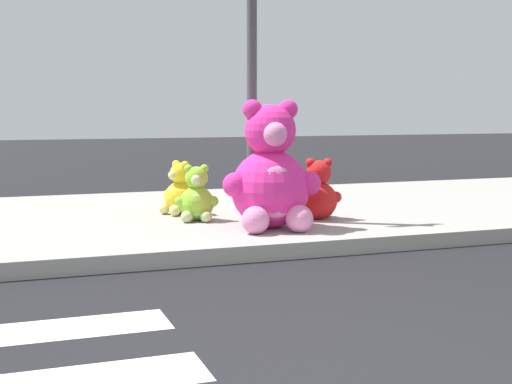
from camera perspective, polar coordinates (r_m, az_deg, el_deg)
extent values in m
cube|color=#9E9B93|center=(8.23, -8.78, -2.28)|extent=(28.00, 4.40, 0.15)
cylinder|color=#4C4C51|center=(7.63, -0.34, 9.72)|extent=(0.11, 0.11, 3.20)
sphere|color=#F22D93|center=(7.15, 1.14, 0.24)|extent=(0.79, 0.79, 0.79)
ellipsoid|color=pink|center=(6.87, 1.65, -0.01)|extent=(0.45, 0.23, 0.51)
sphere|color=#F22D93|center=(7.11, 1.15, 4.96)|extent=(0.52, 0.52, 0.52)
sphere|color=pink|center=(6.89, 1.54, 4.65)|extent=(0.24, 0.24, 0.24)
sphere|color=#F22D93|center=(7.14, 2.58, 6.62)|extent=(0.20, 0.20, 0.20)
sphere|color=#F22D93|center=(7.14, 4.25, 0.69)|extent=(0.25, 0.25, 0.25)
sphere|color=pink|center=(6.91, 3.49, -2.15)|extent=(0.27, 0.27, 0.27)
sphere|color=#F22D93|center=(7.07, -0.29, 6.63)|extent=(0.20, 0.20, 0.20)
sphere|color=#F22D93|center=(6.97, -1.69, 0.57)|extent=(0.25, 0.25, 0.25)
sphere|color=pink|center=(6.81, -0.04, -2.26)|extent=(0.27, 0.27, 0.27)
sphere|color=#8CD133|center=(7.67, -4.77, -0.91)|extent=(0.37, 0.37, 0.37)
ellipsoid|color=#B8DE87|center=(7.54, -4.80, -1.04)|extent=(0.22, 0.14, 0.24)
sphere|color=#8CD133|center=(7.64, -4.79, 1.15)|extent=(0.24, 0.24, 0.24)
sphere|color=#B8DE87|center=(7.54, -4.81, 0.96)|extent=(0.11, 0.11, 0.11)
sphere|color=#8CD133|center=(7.63, -4.15, 1.88)|extent=(0.09, 0.09, 0.09)
sphere|color=#8CD133|center=(7.62, -3.46, -0.74)|extent=(0.12, 0.12, 0.12)
sphere|color=#B8DE87|center=(7.53, -4.02, -1.98)|extent=(0.13, 0.13, 0.13)
sphere|color=#8CD133|center=(7.63, -5.43, 1.87)|extent=(0.09, 0.09, 0.09)
sphere|color=#8CD133|center=(7.63, -6.10, -0.75)|extent=(0.12, 0.12, 0.12)
sphere|color=#B8DE87|center=(7.54, -5.57, -1.99)|extent=(0.13, 0.13, 0.13)
sphere|color=#B28CD8|center=(8.75, 0.36, -0.03)|extent=(0.35, 0.35, 0.35)
ellipsoid|color=silver|center=(8.81, -0.36, 0.02)|extent=(0.19, 0.18, 0.23)
sphere|color=#B28CD8|center=(8.73, 0.36, 1.66)|extent=(0.23, 0.23, 0.23)
sphere|color=silver|center=(8.77, -0.20, 1.60)|extent=(0.10, 0.10, 0.10)
sphere|color=#B28CD8|center=(8.65, 0.11, 2.22)|extent=(0.09, 0.09, 0.09)
sphere|color=#B28CD8|center=(8.63, -0.41, 0.05)|extent=(0.11, 0.11, 0.11)
sphere|color=silver|center=(8.75, -0.79, -0.78)|extent=(0.12, 0.12, 0.12)
sphere|color=#B28CD8|center=(8.79, 0.60, 2.29)|extent=(0.09, 0.09, 0.09)
sphere|color=#B28CD8|center=(8.91, 0.61, 0.26)|extent=(0.11, 0.11, 0.11)
sphere|color=silver|center=(8.92, -0.19, -0.64)|extent=(0.12, 0.12, 0.12)
sphere|color=yellow|center=(8.16, -6.02, -0.46)|extent=(0.37, 0.37, 0.37)
ellipsoid|color=#F0DB80|center=(8.08, -6.80, -0.53)|extent=(0.15, 0.22, 0.24)
sphere|color=yellow|center=(8.13, -6.05, 1.49)|extent=(0.25, 0.25, 0.25)
sphere|color=#F0DB80|center=(8.07, -6.65, 1.34)|extent=(0.11, 0.11, 0.11)
sphere|color=yellow|center=(8.05, -5.70, 2.15)|extent=(0.09, 0.09, 0.09)
sphere|color=yellow|center=(7.99, -5.55, -0.40)|extent=(0.12, 0.12, 0.12)
sphere|color=#F0DB80|center=(8.00, -6.50, -1.49)|extent=(0.13, 0.13, 0.13)
sphere|color=yellow|center=(8.19, -6.41, 2.22)|extent=(0.09, 0.09, 0.09)
sphere|color=yellow|center=(8.27, -7.01, -0.18)|extent=(0.12, 0.12, 0.12)
sphere|color=#F0DB80|center=(8.17, -7.34, -1.33)|extent=(0.13, 0.13, 0.13)
sphere|color=red|center=(7.76, 5.03, -0.68)|extent=(0.41, 0.41, 0.41)
ellipsoid|color=#DB7B7B|center=(7.91, 4.93, -0.55)|extent=(0.24, 0.16, 0.26)
sphere|color=red|center=(7.73, 5.05, 1.55)|extent=(0.27, 0.27, 0.27)
sphere|color=#DB7B7B|center=(7.85, 4.97, 1.51)|extent=(0.12, 0.12, 0.12)
sphere|color=red|center=(7.71, 4.37, 2.34)|extent=(0.10, 0.10, 0.10)
sphere|color=red|center=(7.80, 3.58, -0.41)|extent=(0.13, 0.13, 0.13)
sphere|color=#DB7B7B|center=(7.94, 4.10, -1.48)|extent=(0.14, 0.14, 0.14)
sphere|color=red|center=(7.73, 5.75, 2.34)|extent=(0.10, 0.10, 0.10)
sphere|color=red|center=(7.83, 6.41, -0.41)|extent=(0.13, 0.13, 0.13)
sphere|color=#DB7B7B|center=(7.96, 5.71, -1.48)|extent=(0.14, 0.14, 0.14)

